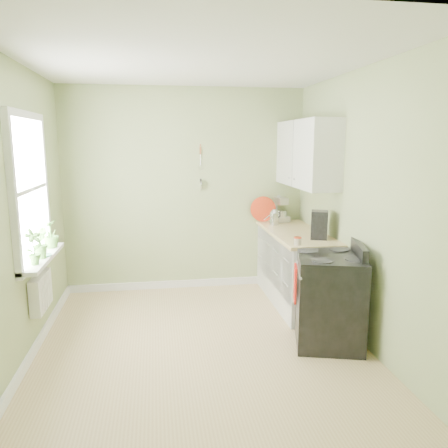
{
  "coord_description": "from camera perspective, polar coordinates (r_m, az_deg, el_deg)",
  "views": [
    {
      "loc": [
        -0.41,
        -4.04,
        1.99
      ],
      "look_at": [
        0.32,
        0.55,
        1.11
      ],
      "focal_mm": 35.0,
      "sensor_mm": 36.0,
      "label": 1
    }
  ],
  "objects": [
    {
      "name": "floor",
      "position": [
        4.53,
        -3.03,
        -15.57
      ],
      "size": [
        3.2,
        3.6,
        0.02
      ],
      "primitive_type": "cube",
      "color": "tan",
      "rests_on": "ground"
    },
    {
      "name": "ceiling",
      "position": [
        4.12,
        -3.43,
        20.7
      ],
      "size": [
        3.2,
        3.6,
        0.02
      ],
      "primitive_type": "cube",
      "color": "white",
      "rests_on": "wall_back"
    },
    {
      "name": "wall_back",
      "position": [
        5.9,
        -5.02,
        4.4
      ],
      "size": [
        3.2,
        0.02,
        2.7
      ],
      "primitive_type": "cube",
      "color": "#9EAB75",
      "rests_on": "floor"
    },
    {
      "name": "wall_left",
      "position": [
        4.26,
        -25.28,
        1.0
      ],
      "size": [
        0.02,
        3.6,
        2.7
      ],
      "primitive_type": "cube",
      "color": "#9EAB75",
      "rests_on": "floor"
    },
    {
      "name": "wall_right",
      "position": [
        4.56,
        17.35,
        2.11
      ],
      "size": [
        0.02,
        3.6,
        2.7
      ],
      "primitive_type": "cube",
      "color": "#9EAB75",
      "rests_on": "floor"
    },
    {
      "name": "base_cabinets",
      "position": [
        5.54,
        9.35,
        -5.77
      ],
      "size": [
        0.6,
        1.6,
        0.87
      ],
      "primitive_type": "cube",
      "color": "white",
      "rests_on": "floor"
    },
    {
      "name": "countertop",
      "position": [
        5.43,
        9.39,
        -1.16
      ],
      "size": [
        0.64,
        1.6,
        0.04
      ],
      "primitive_type": "cube",
      "color": "#DDC387",
      "rests_on": "base_cabinets"
    },
    {
      "name": "upper_cabinets",
      "position": [
        5.46,
        10.73,
        9.01
      ],
      "size": [
        0.35,
        1.4,
        0.8
      ],
      "primitive_type": "cube",
      "color": "white",
      "rests_on": "wall_right"
    },
    {
      "name": "window",
      "position": [
        4.52,
        -24.12,
        4.15
      ],
      "size": [
        0.06,
        1.14,
        1.44
      ],
      "color": "white",
      "rests_on": "wall_left"
    },
    {
      "name": "window_sill",
      "position": [
        4.61,
        -22.61,
        -4.1
      ],
      "size": [
        0.18,
        1.14,
        0.04
      ],
      "primitive_type": "cube",
      "color": "white",
      "rests_on": "wall_left"
    },
    {
      "name": "radiator",
      "position": [
        4.67,
        -22.82,
        -8.18
      ],
      "size": [
        0.12,
        0.5,
        0.35
      ],
      "primitive_type": "cube",
      "color": "white",
      "rests_on": "wall_left"
    },
    {
      "name": "wall_utensils",
      "position": [
        5.87,
        -3.07,
        6.5
      ],
      "size": [
        0.02,
        0.14,
        0.58
      ],
      "color": "#DDC387",
      "rests_on": "wall_back"
    },
    {
      "name": "stove",
      "position": [
        4.53,
        13.59,
        -9.42
      ],
      "size": [
        0.82,
        0.87,
        1.02
      ],
      "color": "black",
      "rests_on": "floor"
    },
    {
      "name": "stand_mixer",
      "position": [
        6.09,
        7.29,
        1.87
      ],
      "size": [
        0.23,
        0.33,
        0.37
      ],
      "color": "#B2B2B7",
      "rests_on": "countertop"
    },
    {
      "name": "kettle",
      "position": [
        5.8,
        6.57,
        0.91
      ],
      "size": [
        0.2,
        0.12,
        0.21
      ],
      "color": "silver",
      "rests_on": "countertop"
    },
    {
      "name": "coffee_maker",
      "position": [
        5.04,
        12.31,
        -0.19
      ],
      "size": [
        0.24,
        0.25,
        0.32
      ],
      "color": "black",
      "rests_on": "countertop"
    },
    {
      "name": "red_tray",
      "position": [
        6.01,
        5.12,
        1.95
      ],
      "size": [
        0.35,
        0.12,
        0.35
      ],
      "primitive_type": "cylinder",
      "rotation": [
        1.45,
        0.0,
        -0.17
      ],
      "color": "#A82B12",
      "rests_on": "countertop"
    },
    {
      "name": "jar",
      "position": [
        4.7,
        9.6,
        -2.21
      ],
      "size": [
        0.08,
        0.08,
        0.09
      ],
      "color": "beige",
      "rests_on": "countertop"
    },
    {
      "name": "plant_a",
      "position": [
        4.26,
        -23.65,
        -2.75
      ],
      "size": [
        0.21,
        0.21,
        0.34
      ],
      "primitive_type": "imported",
      "rotation": [
        0.0,
        0.0,
        0.81
      ],
      "color": "#3F732A",
      "rests_on": "window_sill"
    },
    {
      "name": "plant_b",
      "position": [
        4.49,
        -22.88,
        -2.3
      ],
      "size": [
        0.17,
        0.19,
        0.29
      ],
      "primitive_type": "imported",
      "rotation": [
        0.0,
        0.0,
        1.83
      ],
      "color": "#3F732A",
      "rests_on": "window_sill"
    },
    {
      "name": "plant_c",
      "position": [
        4.91,
        -21.71,
        -1.19
      ],
      "size": [
        0.19,
        0.19,
        0.29
      ],
      "primitive_type": "imported",
      "rotation": [
        0.0,
        0.0,
        4.54
      ],
      "color": "#3F732A",
      "rests_on": "window_sill"
    }
  ]
}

